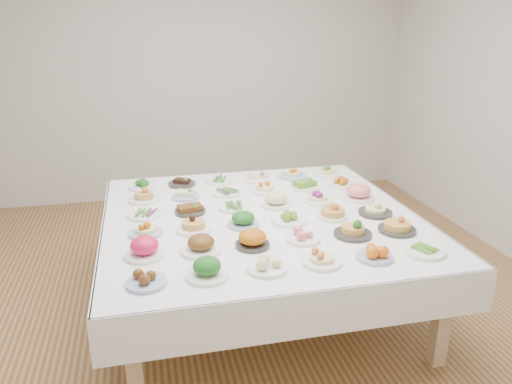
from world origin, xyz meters
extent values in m
plane|color=olive|center=(0.00, 0.00, 0.00)|extent=(5.00, 5.00, 0.00)
cube|color=beige|center=(0.00, 2.50, 1.40)|extent=(5.00, 0.02, 2.80)
cube|color=beige|center=(0.00, -2.50, 1.40)|extent=(5.00, 0.02, 2.80)
cube|color=white|center=(0.03, -0.24, 0.72)|extent=(2.25, 2.25, 0.06)
cube|color=white|center=(0.03, 0.89, 0.61)|extent=(2.27, 0.01, 0.28)
cube|color=white|center=(0.03, -1.36, 0.61)|extent=(2.27, 0.02, 0.28)
cube|color=white|center=(1.16, -0.24, 0.61)|extent=(0.02, 2.27, 0.28)
cube|color=white|center=(-1.09, -0.24, 0.61)|extent=(0.02, 2.27, 0.28)
cube|color=#CFB084|center=(-0.91, -1.18, 0.34)|extent=(0.09, 0.09, 0.69)
cube|color=#CFB084|center=(0.98, -1.18, 0.34)|extent=(0.09, 0.09, 0.69)
cube|color=#CFB084|center=(-0.91, 0.71, 0.34)|extent=(0.09, 0.09, 0.69)
cube|color=#CFB084|center=(0.98, 0.71, 0.34)|extent=(0.09, 0.09, 0.69)
cylinder|color=#4C66B2|center=(-0.81, -1.08, 0.76)|extent=(0.22, 0.22, 0.02)
cylinder|color=white|center=(-0.48, -1.08, 0.76)|extent=(0.24, 0.24, 0.02)
cylinder|color=white|center=(-0.13, -1.07, 0.76)|extent=(0.24, 0.24, 0.02)
cylinder|color=white|center=(0.20, -1.06, 0.76)|extent=(0.23, 0.23, 0.02)
cylinder|color=#4C66B2|center=(0.53, -1.08, 0.76)|extent=(0.22, 0.22, 0.02)
cylinder|color=white|center=(0.86, -1.07, 0.76)|extent=(0.25, 0.25, 0.02)
cylinder|color=white|center=(-0.81, -0.73, 0.76)|extent=(0.24, 0.24, 0.02)
cylinder|color=white|center=(-0.47, -0.75, 0.76)|extent=(0.25, 0.25, 0.02)
cylinder|color=#302D2A|center=(-0.14, -0.75, 0.76)|extent=(0.22, 0.22, 0.02)
cylinder|color=white|center=(0.20, -0.73, 0.76)|extent=(0.22, 0.22, 0.02)
cylinder|color=#302D2A|center=(0.54, -0.73, 0.76)|extent=(0.25, 0.25, 0.02)
cylinder|color=#302D2A|center=(0.86, -0.74, 0.76)|extent=(0.25, 0.25, 0.02)
cylinder|color=#4C66B2|center=(-0.79, -0.40, 0.76)|extent=(0.23, 0.23, 0.02)
cylinder|color=white|center=(-0.48, -0.41, 0.76)|extent=(0.23, 0.23, 0.02)
cylinder|color=#4C66B2|center=(-0.13, -0.41, 0.76)|extent=(0.22, 0.22, 0.02)
cylinder|color=white|center=(0.20, -0.41, 0.76)|extent=(0.25, 0.25, 0.02)
cylinder|color=white|center=(0.53, -0.40, 0.76)|extent=(0.22, 0.22, 0.02)
cylinder|color=#302D2A|center=(0.86, -0.41, 0.76)|extent=(0.24, 0.24, 0.02)
cylinder|color=white|center=(-0.79, -0.07, 0.76)|extent=(0.24, 0.24, 0.02)
cylinder|color=#302D2A|center=(-0.47, -0.07, 0.76)|extent=(0.22, 0.22, 0.02)
cylinder|color=white|center=(-0.13, -0.07, 0.76)|extent=(0.22, 0.22, 0.02)
cylinder|color=white|center=(0.19, -0.08, 0.76)|extent=(0.23, 0.23, 0.02)
cylinder|color=white|center=(0.54, -0.06, 0.76)|extent=(0.22, 0.22, 0.02)
cylinder|color=white|center=(0.87, -0.08, 0.76)|extent=(0.25, 0.25, 0.02)
cylinder|color=white|center=(-0.79, 0.27, 0.76)|extent=(0.25, 0.25, 0.02)
cylinder|color=#4C66B2|center=(-0.47, 0.26, 0.76)|extent=(0.22, 0.22, 0.02)
cylinder|color=white|center=(-0.13, 0.27, 0.76)|extent=(0.23, 0.23, 0.02)
cylinder|color=white|center=(0.19, 0.27, 0.76)|extent=(0.23, 0.23, 0.02)
cylinder|color=white|center=(0.54, 0.27, 0.76)|extent=(0.23, 0.23, 0.02)
cylinder|color=white|center=(0.87, 0.26, 0.76)|extent=(0.23, 0.23, 0.02)
cylinder|color=white|center=(-0.79, 0.60, 0.76)|extent=(0.24, 0.24, 0.02)
cylinder|color=#302D2A|center=(-0.47, 0.60, 0.76)|extent=(0.23, 0.23, 0.02)
cylinder|color=white|center=(-0.13, 0.60, 0.76)|extent=(0.24, 0.24, 0.02)
cylinder|color=white|center=(0.20, 0.59, 0.76)|extent=(0.23, 0.23, 0.02)
cylinder|color=#4C66B2|center=(0.54, 0.60, 0.76)|extent=(0.25, 0.25, 0.02)
cylinder|color=white|center=(0.86, 0.60, 0.76)|extent=(0.25, 0.25, 0.02)
camera|label=1|loc=(-0.77, -3.55, 2.11)|focal=35.00mm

